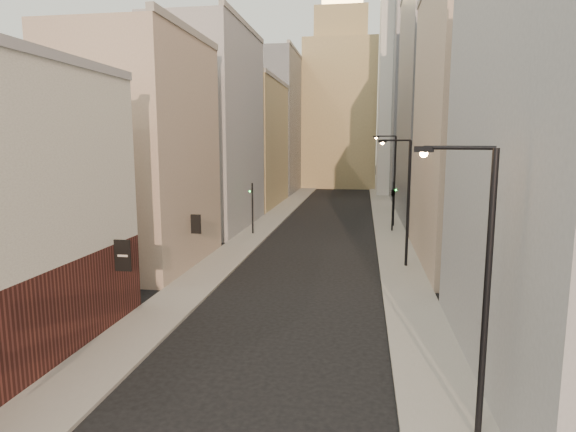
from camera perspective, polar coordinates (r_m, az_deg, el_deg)
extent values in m
cube|color=gray|center=(62.88, -0.57, 0.74)|extent=(3.00, 140.00, 0.15)
cube|color=gray|center=(62.11, 11.35, 0.46)|extent=(3.00, 140.00, 0.15)
cube|color=gray|center=(19.75, -29.80, 17.15)|extent=(0.60, 16.00, 0.40)
cube|color=black|center=(23.78, -19.00, -4.46)|extent=(0.80, 0.08, 1.50)
cube|color=black|center=(32.80, -10.86, -0.95)|extent=(0.70, 0.08, 1.30)
cube|color=tan|center=(36.03, -17.11, 7.04)|extent=(8.00, 12.00, 16.00)
cube|color=gray|center=(50.92, -9.25, 9.95)|extent=(8.00, 16.00, 20.00)
cube|color=#9E8B5F|center=(68.25, -4.50, 8.44)|extent=(8.00, 18.00, 17.00)
cube|color=gray|center=(87.89, -1.47, 10.80)|extent=(8.00, 20.00, 24.00)
cube|color=tan|center=(37.38, 22.03, 9.91)|extent=(8.00, 16.00, 20.00)
cube|color=gray|center=(57.19, 17.60, 12.52)|extent=(8.00, 20.00, 26.00)
cube|color=gray|center=(87.14, 19.21, 18.97)|extent=(20.00, 22.00, 50.00)
cube|color=#9E8B5F|center=(98.67, 6.23, 11.69)|extent=(14.00, 14.00, 28.00)
cube|color=#9E8B5F|center=(101.00, 6.41, 21.37)|extent=(10.00, 10.00, 6.00)
cube|color=silver|center=(85.05, 13.46, 14.02)|extent=(8.00, 8.00, 34.00)
cylinder|color=black|center=(14.90, 22.44, -9.49)|extent=(0.19, 0.19, 8.68)
cylinder|color=black|center=(14.34, 19.60, 7.63)|extent=(1.85, 0.79, 0.12)
cube|color=black|center=(14.54, 15.82, 7.62)|extent=(0.57, 0.38, 0.17)
sphere|color=#FD923F|center=(14.54, 15.80, 7.13)|extent=(0.23, 0.23, 0.23)
cylinder|color=black|center=(34.60, 14.05, 1.25)|extent=(0.20, 0.20, 8.96)
cylinder|color=black|center=(33.98, 12.75, 8.75)|extent=(1.94, 0.67, 0.12)
cube|color=black|center=(33.65, 11.13, 8.71)|extent=(0.59, 0.36, 0.18)
sphere|color=#FD923F|center=(33.65, 11.13, 8.49)|extent=(0.24, 0.24, 0.24)
cylinder|color=black|center=(51.21, 12.49, 3.94)|extent=(0.21, 0.21, 9.46)
cylinder|color=black|center=(51.37, 11.54, 9.26)|extent=(2.01, 0.87, 0.13)
cube|color=black|center=(51.72, 10.42, 9.23)|extent=(0.62, 0.42, 0.19)
sphere|color=#FD923F|center=(51.71, 10.41, 9.08)|extent=(0.25, 0.25, 0.25)
cylinder|color=black|center=(46.09, -4.23, 0.82)|extent=(0.16, 0.16, 5.00)
imported|color=black|center=(45.89, -4.25, 2.92)|extent=(0.38, 0.38, 1.14)
sphere|color=#19E533|center=(45.95, -4.56, 2.93)|extent=(0.16, 0.16, 0.16)
cylinder|color=black|center=(48.51, 12.30, 1.04)|extent=(0.16, 0.16, 5.00)
imported|color=black|center=(48.32, 12.37, 3.04)|extent=(0.76, 0.76, 1.38)
sphere|color=#19E533|center=(48.33, 12.66, 3.03)|extent=(0.16, 0.16, 0.16)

